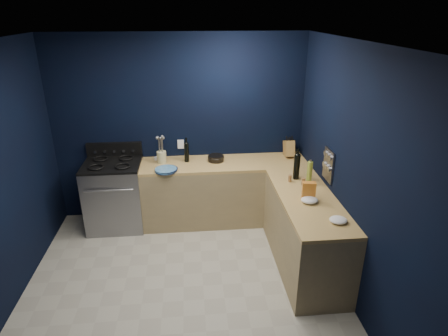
{
  "coord_description": "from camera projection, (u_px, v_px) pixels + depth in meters",
  "views": [
    {
      "loc": [
        0.13,
        -3.38,
        2.87
      ],
      "look_at": [
        0.55,
        1.0,
        1.0
      ],
      "focal_mm": 30.24,
      "sensor_mm": 36.0,
      "label": 1
    }
  ],
  "objects": [
    {
      "name": "wine_bottle_back",
      "position": [
        187.0,
        152.0,
        5.2
      ],
      "size": [
        0.07,
        0.07,
        0.27
      ],
      "primitive_type": "cylinder",
      "rotation": [
        0.0,
        0.0,
        -0.06
      ],
      "color": "black",
      "rests_on": "top_back"
    },
    {
      "name": "cab_right",
      "position": [
        305.0,
        233.0,
        4.43
      ],
      "size": [
        0.63,
        1.67,
        0.86
      ],
      "primitive_type": "cube",
      "color": "#9A8558",
      "rests_on": "floor"
    },
    {
      "name": "wall_front",
      "position": [
        173.0,
        315.0,
        2.09
      ],
      "size": [
        3.5,
        0.02,
        2.6
      ],
      "primitive_type": "cube",
      "color": "black",
      "rests_on": "ground"
    },
    {
      "name": "spice_panel",
      "position": [
        328.0,
        165.0,
        4.4
      ],
      "size": [
        0.02,
        0.28,
        0.38
      ],
      "primitive_type": "cube",
      "color": "gray",
      "rests_on": "wall_right"
    },
    {
      "name": "oven_door",
      "position": [
        112.0,
        207.0,
        4.96
      ],
      "size": [
        0.59,
        0.02,
        0.42
      ],
      "primitive_type": "cube",
      "color": "black",
      "rests_on": "gas_range"
    },
    {
      "name": "wall_right",
      "position": [
        351.0,
        175.0,
        3.86
      ],
      "size": [
        0.02,
        3.5,
        2.6
      ],
      "primitive_type": "cube",
      "color": "black",
      "rests_on": "ground"
    },
    {
      "name": "top_back",
      "position": [
        225.0,
        164.0,
        5.23
      ],
      "size": [
        2.3,
        0.63,
        0.04
      ],
      "primitive_type": "cube",
      "color": "olive",
      "rests_on": "cab_back"
    },
    {
      "name": "spice_jar_far",
      "position": [
        303.0,
        181.0,
        4.54
      ],
      "size": [
        0.05,
        0.05,
        0.09
      ],
      "primitive_type": "cylinder",
      "rotation": [
        0.0,
        0.0,
        0.09
      ],
      "color": "olive",
      "rests_on": "top_right"
    },
    {
      "name": "plate_stack",
      "position": [
        166.0,
        170.0,
        4.93
      ],
      "size": [
        0.38,
        0.38,
        0.04
      ],
      "primitive_type": "cylinder",
      "rotation": [
        0.0,
        0.0,
        -0.42
      ],
      "color": "#3A6594",
      "rests_on": "top_back"
    },
    {
      "name": "spice_jar_near",
      "position": [
        290.0,
        178.0,
        4.63
      ],
      "size": [
        0.05,
        0.05,
        0.09
      ],
      "primitive_type": "cylinder",
      "rotation": [
        0.0,
        0.0,
        -0.21
      ],
      "color": "olive",
      "rests_on": "top_right"
    },
    {
      "name": "ceiling",
      "position": [
        171.0,
        41.0,
        3.19
      ],
      "size": [
        3.5,
        3.5,
        0.02
      ],
      "primitive_type": "cube",
      "color": "silver",
      "rests_on": "ground"
    },
    {
      "name": "top_right",
      "position": [
        308.0,
        199.0,
        4.25
      ],
      "size": [
        0.63,
        1.67,
        0.04
      ],
      "primitive_type": "cube",
      "color": "olive",
      "rests_on": "cab_right"
    },
    {
      "name": "towel_end",
      "position": [
        338.0,
        220.0,
        3.75
      ],
      "size": [
        0.22,
        0.21,
        0.05
      ],
      "primitive_type": "ellipsoid",
      "rotation": [
        0.0,
        0.0,
        -0.37
      ],
      "color": "white",
      "rests_on": "top_right"
    },
    {
      "name": "knife_block",
      "position": [
        289.0,
        148.0,
        5.41
      ],
      "size": [
        0.13,
        0.27,
        0.28
      ],
      "primitive_type": "cube",
      "rotation": [
        -0.31,
        0.0,
        -0.01
      ],
      "color": "olive",
      "rests_on": "top_back"
    },
    {
      "name": "ramekin",
      "position": [
        157.0,
        158.0,
        5.32
      ],
      "size": [
        0.12,
        0.12,
        0.03
      ],
      "primitive_type": "cylinder",
      "rotation": [
        0.0,
        0.0,
        0.43
      ],
      "color": "white",
      "rests_on": "top_back"
    },
    {
      "name": "cooktop",
      "position": [
        112.0,
        164.0,
        5.06
      ],
      "size": [
        0.76,
        0.66,
        0.03
      ],
      "primitive_type": "cube",
      "color": "black",
      "rests_on": "gas_range"
    },
    {
      "name": "backguard",
      "position": [
        114.0,
        149.0,
        5.3
      ],
      "size": [
        0.76,
        0.06,
        0.2
      ],
      "primitive_type": "cube",
      "color": "black",
      "rests_on": "gas_range"
    },
    {
      "name": "lemon_basket",
      "position": [
        216.0,
        158.0,
        5.25
      ],
      "size": [
        0.27,
        0.27,
        0.08
      ],
      "primitive_type": "cylinder",
      "rotation": [
        0.0,
        0.0,
        -0.28
      ],
      "color": "black",
      "rests_on": "top_back"
    },
    {
      "name": "utensil_crock",
      "position": [
        162.0,
        157.0,
        5.19
      ],
      "size": [
        0.15,
        0.15,
        0.16
      ],
      "primitive_type": "cylinder",
      "rotation": [
        0.0,
        0.0,
        -0.14
      ],
      "color": "beige",
      "rests_on": "top_back"
    },
    {
      "name": "cab_back",
      "position": [
        225.0,
        193.0,
        5.41
      ],
      "size": [
        2.3,
        0.63,
        0.86
      ],
      "primitive_type": "cube",
      "color": "#9A8558",
      "rests_on": "floor"
    },
    {
      "name": "wall_back",
      "position": [
        180.0,
        129.0,
        5.31
      ],
      "size": [
        3.5,
        0.02,
        2.6
      ],
      "primitive_type": "cube",
      "color": "black",
      "rests_on": "ground"
    },
    {
      "name": "towel_front",
      "position": [
        310.0,
        200.0,
        4.13
      ],
      "size": [
        0.23,
        0.22,
        0.07
      ],
      "primitive_type": "ellipsoid",
      "rotation": [
        0.0,
        0.0,
        -0.37
      ],
      "color": "white",
      "rests_on": "top_right"
    },
    {
      "name": "gas_range",
      "position": [
        115.0,
        196.0,
        5.25
      ],
      "size": [
        0.76,
        0.66,
        0.92
      ],
      "primitive_type": "cube",
      "color": "gray",
      "rests_on": "floor"
    },
    {
      "name": "wine_bottle_right",
      "position": [
        297.0,
        167.0,
        4.67
      ],
      "size": [
        0.09,
        0.09,
        0.31
      ],
      "primitive_type": "cylinder",
      "rotation": [
        0.0,
        0.0,
        -0.2
      ],
      "color": "black",
      "rests_on": "top_right"
    },
    {
      "name": "wall_outlet",
      "position": [
        181.0,
        144.0,
        5.38
      ],
      "size": [
        0.09,
        0.02,
        0.13
      ],
      "primitive_type": "cube",
      "color": "white",
      "rests_on": "wall_back"
    },
    {
      "name": "oil_bottle",
      "position": [
        309.0,
        173.0,
        4.55
      ],
      "size": [
        0.08,
        0.08,
        0.28
      ],
      "primitive_type": "cylinder",
      "rotation": [
        0.0,
        0.0,
        0.3
      ],
      "color": "olive",
      "rests_on": "top_right"
    },
    {
      "name": "crouton_bag",
      "position": [
        309.0,
        191.0,
        4.16
      ],
      "size": [
        0.16,
        0.09,
        0.21
      ],
      "primitive_type": "cube",
      "rotation": [
        0.0,
        0.0,
        -0.17
      ],
      "color": "red",
      "rests_on": "top_right"
    },
    {
      "name": "floor",
      "position": [
        184.0,
        288.0,
        4.21
      ],
      "size": [
        3.5,
        3.5,
        0.02
      ],
      "primitive_type": "cube",
      "color": "#A9A593",
      "rests_on": "ground"
    }
  ]
}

